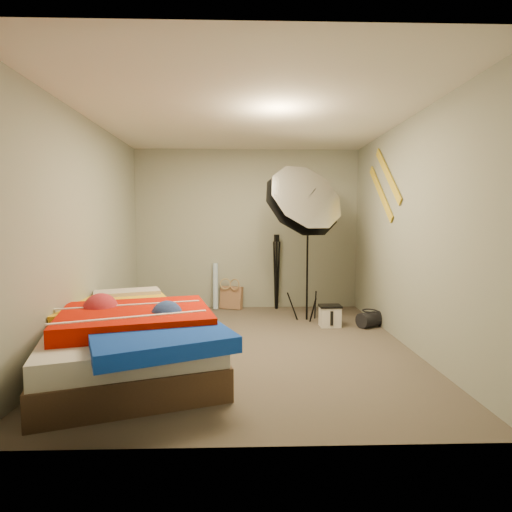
{
  "coord_description": "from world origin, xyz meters",
  "views": [
    {
      "loc": [
        -0.04,
        -4.33,
        1.38
      ],
      "look_at": [
        0.1,
        0.6,
        0.95
      ],
      "focal_mm": 28.0,
      "sensor_mm": 36.0,
      "label": 1
    }
  ],
  "objects_px": {
    "wrapping_roll": "(215,286)",
    "camera_case": "(330,317)",
    "tote_bag": "(231,298)",
    "camera_tripod": "(277,266)",
    "duffel_bag": "(370,319)",
    "photo_umbrella": "(301,204)",
    "bed": "(131,337)"
  },
  "relations": [
    {
      "from": "wrapping_roll",
      "to": "camera_case",
      "type": "height_order",
      "value": "wrapping_roll"
    },
    {
      "from": "tote_bag",
      "to": "camera_tripod",
      "type": "bearing_deg",
      "value": 20.03
    },
    {
      "from": "tote_bag",
      "to": "duffel_bag",
      "type": "distance_m",
      "value": 2.18
    },
    {
      "from": "tote_bag",
      "to": "camera_case",
      "type": "relative_size",
      "value": 1.35
    },
    {
      "from": "tote_bag",
      "to": "wrapping_roll",
      "type": "height_order",
      "value": "wrapping_roll"
    },
    {
      "from": "photo_umbrella",
      "to": "camera_tripod",
      "type": "distance_m",
      "value": 1.33
    },
    {
      "from": "duffel_bag",
      "to": "photo_umbrella",
      "type": "relative_size",
      "value": 0.14
    },
    {
      "from": "duffel_bag",
      "to": "camera_case",
      "type": "bearing_deg",
      "value": 145.18
    },
    {
      "from": "wrapping_roll",
      "to": "camera_tripod",
      "type": "distance_m",
      "value": 1.01
    },
    {
      "from": "camera_case",
      "to": "camera_tripod",
      "type": "distance_m",
      "value": 1.37
    },
    {
      "from": "tote_bag",
      "to": "photo_umbrella",
      "type": "xyz_separation_m",
      "value": [
        0.97,
        -0.93,
        1.43
      ]
    },
    {
      "from": "photo_umbrella",
      "to": "camera_tripod",
      "type": "relative_size",
      "value": 1.91
    },
    {
      "from": "tote_bag",
      "to": "wrapping_roll",
      "type": "relative_size",
      "value": 0.49
    },
    {
      "from": "wrapping_roll",
      "to": "duffel_bag",
      "type": "relative_size",
      "value": 2.23
    },
    {
      "from": "wrapping_roll",
      "to": "duffel_bag",
      "type": "height_order",
      "value": "wrapping_roll"
    },
    {
      "from": "wrapping_roll",
      "to": "camera_case",
      "type": "xyz_separation_m",
      "value": [
        1.58,
        -1.12,
        -0.23
      ]
    },
    {
      "from": "bed",
      "to": "camera_tripod",
      "type": "xyz_separation_m",
      "value": [
        1.57,
        2.53,
        0.37
      ]
    },
    {
      "from": "wrapping_roll",
      "to": "bed",
      "type": "distance_m",
      "value": 2.62
    },
    {
      "from": "duffel_bag",
      "to": "camera_tripod",
      "type": "relative_size",
      "value": 0.28
    },
    {
      "from": "tote_bag",
      "to": "photo_umbrella",
      "type": "distance_m",
      "value": 1.96
    },
    {
      "from": "duffel_bag",
      "to": "photo_umbrella",
      "type": "height_order",
      "value": "photo_umbrella"
    },
    {
      "from": "duffel_bag",
      "to": "camera_tripod",
      "type": "height_order",
      "value": "camera_tripod"
    },
    {
      "from": "tote_bag",
      "to": "wrapping_roll",
      "type": "distance_m",
      "value": 0.31
    },
    {
      "from": "tote_bag",
      "to": "bed",
      "type": "xyz_separation_m",
      "value": [
        -0.86,
        -2.55,
        0.12
      ]
    },
    {
      "from": "wrapping_roll",
      "to": "bed",
      "type": "bearing_deg",
      "value": -103.35
    },
    {
      "from": "wrapping_roll",
      "to": "photo_umbrella",
      "type": "height_order",
      "value": "photo_umbrella"
    },
    {
      "from": "camera_case",
      "to": "bed",
      "type": "xyz_separation_m",
      "value": [
        -2.19,
        -1.43,
        0.17
      ]
    },
    {
      "from": "wrapping_roll",
      "to": "camera_tripod",
      "type": "xyz_separation_m",
      "value": [
        0.96,
        -0.02,
        0.31
      ]
    },
    {
      "from": "tote_bag",
      "to": "photo_umbrella",
      "type": "relative_size",
      "value": 0.16
    },
    {
      "from": "camera_tripod",
      "to": "bed",
      "type": "bearing_deg",
      "value": -121.78
    },
    {
      "from": "camera_case",
      "to": "photo_umbrella",
      "type": "xyz_separation_m",
      "value": [
        -0.36,
        0.18,
        1.48
      ]
    },
    {
      "from": "camera_case",
      "to": "wrapping_roll",
      "type": "bearing_deg",
      "value": 142.96
    }
  ]
}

